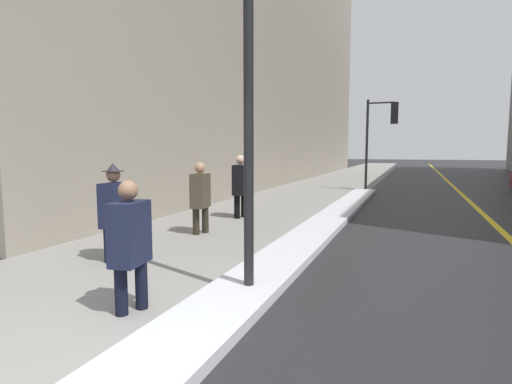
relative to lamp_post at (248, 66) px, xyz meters
The scene contains 11 objects.
ground_plane 3.40m from the lamp_post, 98.73° to the right, with size 160.00×160.00×0.00m, color #232326.
sidewalk_slab 13.50m from the lamp_post, 100.03° to the left, with size 4.00×80.00×0.01m.
road_centre_stripe 13.81m from the lamp_post, 74.15° to the left, with size 0.16×80.00×0.00m.
snow_bank_curb 5.50m from the lamp_post, 90.58° to the left, with size 0.85×16.53×0.13m.
building_facade_left 20.31m from the lamp_post, 112.06° to the left, with size 6.00×36.00×17.24m.
lamp_post is the anchor object (origin of this frame).
traffic_light_near 13.70m from the lamp_post, 87.64° to the left, with size 1.31×0.32×3.94m.
pedestrian_nearside 2.39m from the lamp_post, 135.02° to the right, with size 0.34×0.51×1.46m.
pedestrian_in_fedora 3.23m from the lamp_post, 167.01° to the left, with size 0.35×0.52×1.58m.
pedestrian_in_glasses 4.19m from the lamp_post, 128.46° to the left, with size 0.36×0.53×1.52m.
pedestrian_trailing 5.87m from the lamp_post, 114.84° to the left, with size 0.39×0.57×1.65m.
Camera 1 is at (2.14, -2.42, 1.77)m, focal length 28.00 mm.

